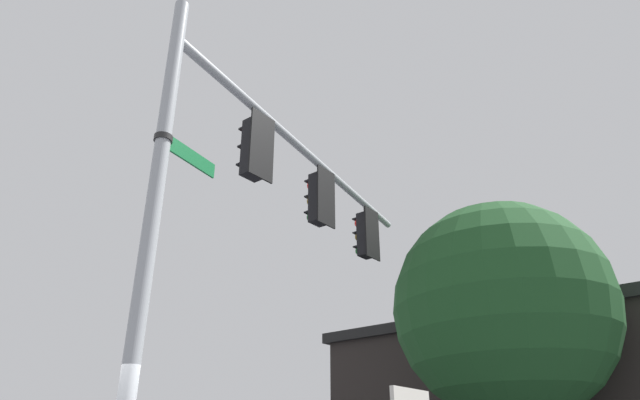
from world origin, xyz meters
The scene contains 7 objects.
signal_pole centered at (0.00, 0.00, 3.86)m, with size 0.20×0.20×7.72m, color #ADB2B7.
mast_arm centered at (3.91, 0.69, 7.06)m, with size 0.16×0.16×7.95m, color #ADB2B7.
traffic_light_nearest_pole centered at (1.98, 0.37, 6.28)m, with size 0.54×0.49×1.31m.
traffic_light_mid_inner centered at (4.20, 0.76, 6.28)m, with size 0.54×0.49×1.31m.
traffic_light_mid_outer centered at (6.41, 1.16, 6.28)m, with size 0.54×0.49×1.31m.
street_name_sign centered at (0.33, 0.06, 5.38)m, with size 1.15×0.33×0.22m.
tree_by_storefront centered at (8.58, -1.02, 4.61)m, with size 4.90×4.90×7.06m.
Camera 1 is at (-3.53, -5.49, 1.58)m, focal length 30.89 mm.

